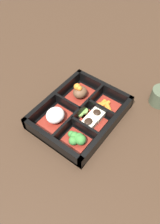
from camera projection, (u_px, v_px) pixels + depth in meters
ground_plane at (80, 117)px, 0.69m from camera, size 3.00×3.00×0.00m
bento_base at (80, 116)px, 0.69m from camera, size 0.28×0.22×0.01m
bento_rim at (81, 113)px, 0.68m from camera, size 0.28×0.22×0.05m
bowl_rice at (55, 116)px, 0.66m from camera, size 0.10×0.08×0.05m
bowl_stew at (80, 93)px, 0.72m from camera, size 0.10×0.08×0.06m
bowl_greens at (77, 139)px, 0.61m from camera, size 0.06×0.07×0.04m
bowl_tofu at (92, 120)px, 0.66m from camera, size 0.08×0.07×0.03m
bowl_carrots at (106, 105)px, 0.70m from camera, size 0.07×0.07×0.02m
bowl_pickles at (82, 112)px, 0.69m from camera, size 0.04×0.04×0.01m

